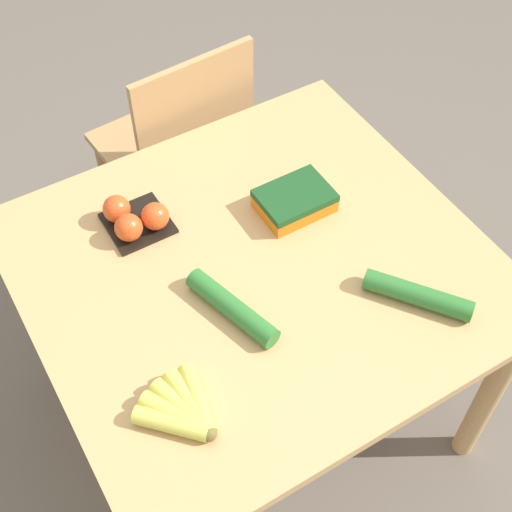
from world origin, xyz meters
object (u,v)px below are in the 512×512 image
Objects in this scene: chair at (180,151)px; carrot_bag at (295,199)px; cucumber_far at (418,295)px; banana_bunch at (184,411)px; cucumber_near at (232,308)px; tomato_pack at (134,219)px.

carrot_bag is (0.04, -0.59, 0.28)m from chair.
banana_bunch is at bearing 178.04° from cucumber_far.
carrot_bag is 0.39m from cucumber_far.
carrot_bag is at bearing 89.95° from chair.
chair reaches higher than carrot_bag.
cucumber_near and cucumber_far have the same top height.
chair is 5.94× the size of tomato_pack.
banana_bunch is 0.76× the size of cucumber_far.
cucumber_near is at bearing 38.67° from banana_bunch.
tomato_pack is at bearing 102.86° from cucumber_near.
tomato_pack is 0.60× the size of cucumber_near.
carrot_bag is 0.35m from cucumber_near.
chair is at bearing 72.56° from cucumber_near.
carrot_bag is at bearing 36.03° from banana_bunch.
cucumber_far is at bearing -77.87° from carrot_bag.
chair reaches higher than cucumber_far.
tomato_pack reaches higher than cucumber_far.
chair is 3.56× the size of cucumber_near.
tomato_pack reaches higher than carrot_bag.
chair is at bearing 97.43° from cucumber_far.
cucumber_near is at bearing 153.78° from cucumber_far.
chair is 0.65m from carrot_bag.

